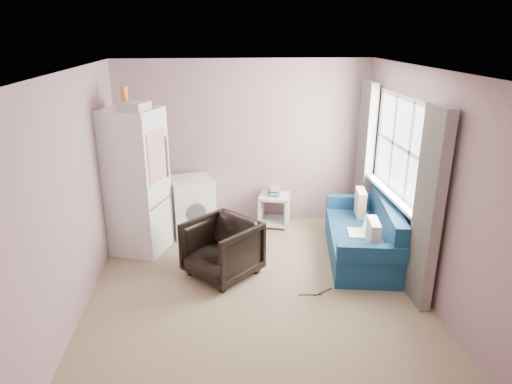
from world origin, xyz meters
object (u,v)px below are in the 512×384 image
armchair (222,246)px  sofa (365,237)px  side_table (274,207)px  fridge (137,181)px  washing_machine (192,205)px

armchair → sofa: bearing=56.5°
side_table → sofa: (1.07, -1.17, 0.00)m
fridge → side_table: fridge is taller
armchair → fridge: (-1.10, 0.82, 0.60)m
fridge → sofa: (3.00, -0.50, -0.70)m
fridge → side_table: size_ratio=3.61×
fridge → washing_machine: (0.68, 0.51, -0.55)m
washing_machine → side_table: size_ratio=1.37×
washing_machine → armchair: bearing=-87.8°
armchair → side_table: size_ratio=1.28×
sofa → washing_machine: bearing=165.9°
armchair → side_table: (0.83, 1.49, -0.10)m
armchair → sofa: (1.90, 0.32, -0.10)m
armchair → side_table: bearing=107.9°
sofa → fridge: bearing=179.8°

